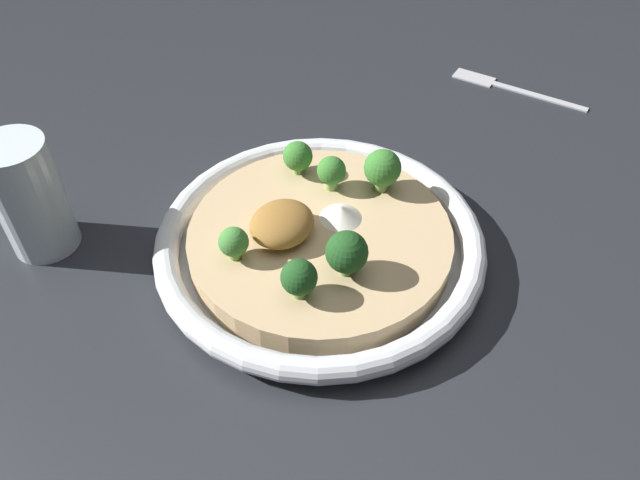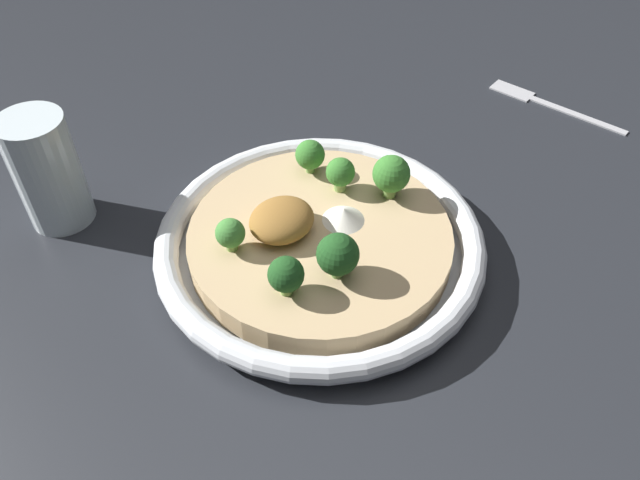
{
  "view_description": "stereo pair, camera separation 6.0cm",
  "coord_description": "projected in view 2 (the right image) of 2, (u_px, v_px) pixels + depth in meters",
  "views": [
    {
      "loc": [
        0.35,
        0.24,
        0.45
      ],
      "look_at": [
        0.0,
        0.0,
        0.02
      ],
      "focal_mm": 35.0,
      "sensor_mm": 36.0,
      "label": 1
    },
    {
      "loc": [
        0.31,
        0.29,
        0.45
      ],
      "look_at": [
        0.0,
        0.0,
        0.02
      ],
      "focal_mm": 35.0,
      "sensor_mm": 36.0,
      "label": 2
    }
  ],
  "objects": [
    {
      "name": "ground_plane",
      "position": [
        320.0,
        255.0,
        0.62
      ],
      "size": [
        6.0,
        6.0,
        0.0
      ],
      "primitive_type": "plane",
      "color": "#23262B"
    },
    {
      "name": "crispy_onion_garnish",
      "position": [
        282.0,
        220.0,
        0.58
      ],
      "size": [
        0.06,
        0.06,
        0.03
      ],
      "color": "olive",
      "rests_on": "risotto_bowl"
    },
    {
      "name": "fork_utensil",
      "position": [
        542.0,
        101.0,
        0.81
      ],
      "size": [
        0.03,
        0.18,
        0.0
      ],
      "rotation": [
        0.0,
        0.0,
        4.77
      ],
      "color": "#B7B7BC",
      "rests_on": "ground_plane"
    },
    {
      "name": "cheese_sprinkle",
      "position": [
        343.0,
        214.0,
        0.6
      ],
      "size": [
        0.04,
        0.04,
        0.01
      ],
      "color": "white",
      "rests_on": "risotto_bowl"
    },
    {
      "name": "broccoli_front_left",
      "position": [
        310.0,
        155.0,
        0.64
      ],
      "size": [
        0.03,
        0.03,
        0.04
      ],
      "color": "#668E47",
      "rests_on": "risotto_bowl"
    },
    {
      "name": "risotto_bowl",
      "position": [
        320.0,
        242.0,
        0.6
      ],
      "size": [
        0.32,
        0.32,
        0.03
      ],
      "color": "silver",
      "rests_on": "ground_plane"
    },
    {
      "name": "broccoli_back",
      "position": [
        338.0,
        255.0,
        0.53
      ],
      "size": [
        0.04,
        0.04,
        0.05
      ],
      "color": "#668E47",
      "rests_on": "risotto_bowl"
    },
    {
      "name": "broccoli_front_right",
      "position": [
        230.0,
        234.0,
        0.56
      ],
      "size": [
        0.03,
        0.03,
        0.03
      ],
      "color": "#759E4C",
      "rests_on": "risotto_bowl"
    },
    {
      "name": "broccoli_back_left",
      "position": [
        391.0,
        175.0,
        0.61
      ],
      "size": [
        0.04,
        0.04,
        0.05
      ],
      "color": "#759E4C",
      "rests_on": "risotto_bowl"
    },
    {
      "name": "drinking_glass",
      "position": [
        47.0,
        171.0,
        0.61
      ],
      "size": [
        0.06,
        0.06,
        0.12
      ],
      "color": "silver",
      "rests_on": "ground_plane"
    },
    {
      "name": "broccoli_right",
      "position": [
        286.0,
        275.0,
        0.52
      ],
      "size": [
        0.03,
        0.03,
        0.04
      ],
      "color": "#759E4C",
      "rests_on": "risotto_bowl"
    },
    {
      "name": "broccoli_left",
      "position": [
        340.0,
        173.0,
        0.62
      ],
      "size": [
        0.03,
        0.03,
        0.04
      ],
      "color": "#84A856",
      "rests_on": "risotto_bowl"
    }
  ]
}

